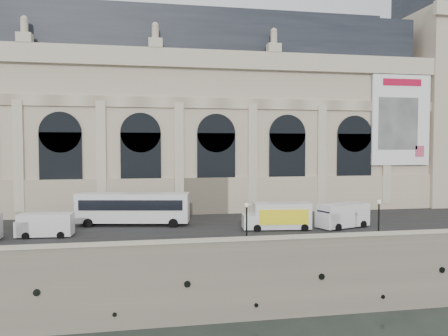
% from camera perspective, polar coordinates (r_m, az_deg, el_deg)
% --- Properties ---
extents(ground, '(260.00, 260.00, 0.00)m').
position_cam_1_polar(ground, '(41.53, 9.86, -18.70)').
color(ground, black).
rests_on(ground, ground).
extents(quay, '(160.00, 70.00, 6.00)m').
position_cam_1_polar(quay, '(73.52, 0.44, -6.71)').
color(quay, gray).
rests_on(quay, ground).
extents(street, '(160.00, 24.00, 0.06)m').
position_cam_1_polar(street, '(52.81, 4.67, -7.18)').
color(street, '#2D2D2D').
rests_on(street, quay).
extents(parapet, '(160.00, 1.40, 1.21)m').
position_cam_1_polar(parapet, '(40.14, 9.65, -9.58)').
color(parapet, gray).
rests_on(parapet, quay).
extents(museum, '(69.00, 18.70, 29.10)m').
position_cam_1_polar(museum, '(67.67, -3.91, 6.67)').
color(museum, '#B9A78E').
rests_on(museum, quay).
extents(clock_pavilion, '(13.00, 14.72, 36.70)m').
position_cam_1_polar(clock_pavilion, '(80.18, 26.41, 8.43)').
color(clock_pavilion, '#B9A78E').
rests_on(clock_pavilion, quay).
extents(bus_left, '(13.18, 4.95, 3.81)m').
position_cam_1_polar(bus_left, '(51.81, -11.81, -5.07)').
color(bus_left, silver).
rests_on(bus_left, quay).
extents(van_b, '(5.55, 2.54, 2.42)m').
position_cam_1_polar(van_b, '(48.18, -22.61, -6.92)').
color(van_b, silver).
rests_on(van_b, quay).
extents(van_c, '(6.61, 4.21, 2.76)m').
position_cam_1_polar(van_c, '(51.07, 15.03, -6.05)').
color(van_c, silver).
rests_on(van_c, quay).
extents(box_truck, '(7.65, 3.31, 3.00)m').
position_cam_1_polar(box_truck, '(48.75, 7.07, -6.28)').
color(box_truck, silver).
rests_on(box_truck, quay).
extents(lamp_left, '(0.41, 0.41, 4.06)m').
position_cam_1_polar(lamp_left, '(40.35, 2.98, -7.44)').
color(lamp_left, black).
rests_on(lamp_left, quay).
extents(lamp_right, '(0.42, 0.42, 4.11)m').
position_cam_1_polar(lamp_right, '(44.72, 19.55, -6.55)').
color(lamp_right, black).
rests_on(lamp_right, quay).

